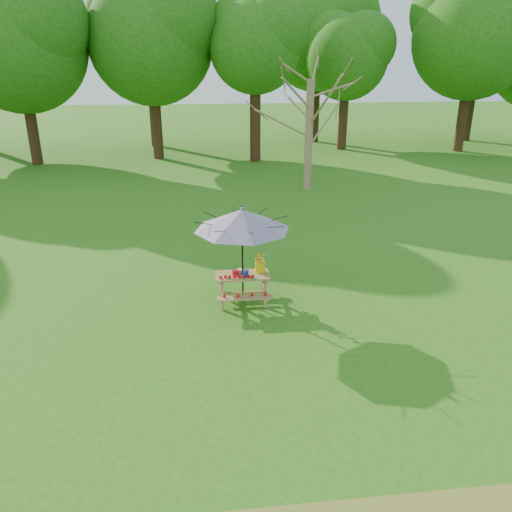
{
  "coord_description": "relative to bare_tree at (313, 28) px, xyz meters",
  "views": [
    {
      "loc": [
        2.61,
        -6.73,
        5.12
      ],
      "look_at": [
        3.8,
        3.45,
        1.1
      ],
      "focal_mm": 35.0,
      "sensor_mm": 36.0,
      "label": 1
    }
  ],
  "objects": [
    {
      "name": "patio_umbrella",
      "position": [
        -3.7,
        -10.35,
        -4.32
      ],
      "size": [
        2.33,
        2.33,
        2.25
      ],
      "color": "black",
      "rests_on": "ground"
    },
    {
      "name": "picnic_table",
      "position": [
        -3.7,
        -10.35,
        -5.94
      ],
      "size": [
        1.2,
        1.32,
        0.67
      ],
      "color": "#A17E49",
      "rests_on": "ground"
    },
    {
      "name": "ground",
      "position": [
        -7.2,
        -13.79,
        -6.27
      ],
      "size": [
        120.0,
        120.0,
        0.0
      ],
      "primitive_type": "plane",
      "color": "#316413",
      "rests_on": "ground"
    },
    {
      "name": "bare_tree",
      "position": [
        0.0,
        0.0,
        0.0
      ],
      "size": [
        7.16,
        7.16,
        10.32
      ],
      "color": "#8C6C4C",
      "rests_on": "ground"
    },
    {
      "name": "tomatoes_row",
      "position": [
        -3.85,
        -10.53,
        -5.56
      ],
      "size": [
        0.77,
        0.13,
        0.07
      ],
      "primitive_type": null,
      "color": "red",
      "rests_on": "picnic_table"
    },
    {
      "name": "flower_bucket",
      "position": [
        -3.29,
        -10.24,
        -5.33
      ],
      "size": [
        0.36,
        0.33,
        0.5
      ],
      "color": "yellow",
      "rests_on": "picnic_table"
    },
    {
      "name": "treeline",
      "position": [
        -7.2,
        8.21,
        1.73
      ],
      "size": [
        60.0,
        12.0,
        16.0
      ],
      "primitive_type": null,
      "color": "#22580F",
      "rests_on": "ground"
    },
    {
      "name": "produce_bins",
      "position": [
        -3.74,
        -10.35,
        -5.55
      ],
      "size": [
        0.36,
        0.37,
        0.13
      ],
      "color": "red",
      "rests_on": "picnic_table"
    }
  ]
}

